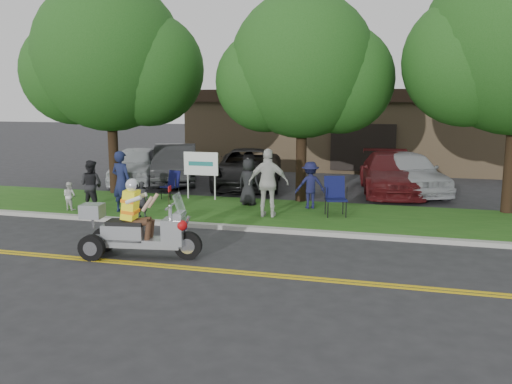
% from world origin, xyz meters
% --- Properties ---
extents(ground, '(120.00, 120.00, 0.00)m').
position_xyz_m(ground, '(0.00, 0.00, 0.00)').
color(ground, '#28282B').
rests_on(ground, ground).
extents(centerline_near, '(60.00, 0.10, 0.01)m').
position_xyz_m(centerline_near, '(0.00, -0.58, 0.01)').
color(centerline_near, gold).
rests_on(centerline_near, ground).
extents(centerline_far, '(60.00, 0.10, 0.01)m').
position_xyz_m(centerline_far, '(0.00, -0.42, 0.01)').
color(centerline_far, gold).
rests_on(centerline_far, ground).
extents(curb, '(60.00, 0.25, 0.12)m').
position_xyz_m(curb, '(0.00, 3.05, 0.06)').
color(curb, '#A8A89E').
rests_on(curb, ground).
extents(grass_verge, '(60.00, 4.00, 0.10)m').
position_xyz_m(grass_verge, '(0.00, 5.20, 0.06)').
color(grass_verge, '#215516').
rests_on(grass_verge, ground).
extents(commercial_building, '(18.00, 8.20, 4.00)m').
position_xyz_m(commercial_building, '(2.00, 18.98, 2.01)').
color(commercial_building, '#9E7F5B').
rests_on(commercial_building, ground).
extents(tree_left, '(6.62, 5.40, 7.78)m').
position_xyz_m(tree_left, '(-6.44, 7.03, 4.85)').
color(tree_left, '#332114').
rests_on(tree_left, ground).
extents(tree_mid, '(5.88, 4.80, 7.05)m').
position_xyz_m(tree_mid, '(0.55, 7.23, 4.43)').
color(tree_mid, '#332114').
rests_on(tree_mid, ground).
extents(business_sign, '(1.25, 0.06, 1.75)m').
position_xyz_m(business_sign, '(-2.90, 6.60, 1.26)').
color(business_sign, silver).
rests_on(business_sign, ground).
extents(trike_scooter, '(2.78, 1.04, 1.82)m').
position_xyz_m(trike_scooter, '(-1.95, -0.05, 0.64)').
color(trike_scooter, black).
rests_on(trike_scooter, ground).
extents(lawn_chair_a, '(0.66, 0.67, 0.97)m').
position_xyz_m(lawn_chair_a, '(-3.95, 6.48, 0.65)').
color(lawn_chair_a, black).
rests_on(lawn_chair_a, grass_verge).
extents(lawn_chair_b, '(0.78, 0.79, 1.17)m').
position_xyz_m(lawn_chair_b, '(1.92, 5.19, 0.77)').
color(lawn_chair_b, black).
rests_on(lawn_chair_b, grass_verge).
extents(spectator_adult_left, '(0.78, 0.60, 1.90)m').
position_xyz_m(spectator_adult_left, '(-4.48, 3.91, 1.06)').
color(spectator_adult_left, '#181F43').
rests_on(spectator_adult_left, grass_verge).
extents(spectator_adult_mid, '(0.81, 0.66, 1.57)m').
position_xyz_m(spectator_adult_mid, '(-5.61, 4.02, 0.89)').
color(spectator_adult_mid, black).
rests_on(spectator_adult_mid, grass_verge).
extents(spectator_adult_right, '(1.24, 0.62, 2.03)m').
position_xyz_m(spectator_adult_right, '(0.04, 4.46, 1.12)').
color(spectator_adult_right, silver).
rests_on(spectator_adult_right, grass_verge).
extents(spectator_chair_a, '(1.11, 0.89, 1.50)m').
position_xyz_m(spectator_chair_a, '(1.02, 6.03, 0.85)').
color(spectator_chair_a, '#181A45').
rests_on(spectator_chair_a, grass_verge).
extents(spectator_chair_b, '(0.85, 0.65, 1.54)m').
position_xyz_m(spectator_chair_b, '(-1.03, 6.05, 0.87)').
color(spectator_chair_b, black).
rests_on(spectator_chair_b, grass_verge).
extents(child_left, '(0.39, 0.26, 1.08)m').
position_xyz_m(child_left, '(-3.55, 3.40, 0.64)').
color(child_left, '#232326').
rests_on(child_left, grass_verge).
extents(child_right, '(0.50, 0.43, 0.89)m').
position_xyz_m(child_right, '(-6.24, 3.77, 0.55)').
color(child_right, silver).
rests_on(child_right, grass_verge).
extents(parked_car_far_left, '(3.16, 4.92, 1.56)m').
position_xyz_m(parked_car_far_left, '(-7.08, 9.79, 0.78)').
color(parked_car_far_left, silver).
rests_on(parked_car_far_left, ground).
extents(parked_car_left, '(3.41, 5.24, 1.63)m').
position_xyz_m(parked_car_left, '(-5.50, 10.31, 0.82)').
color(parked_car_left, '#2C2C2F').
rests_on(parked_car_left, ground).
extents(parked_car_mid, '(3.59, 5.94, 1.54)m').
position_xyz_m(parked_car_mid, '(-2.22, 10.08, 0.77)').
color(parked_car_mid, black).
rests_on(parked_car_mid, ground).
extents(parked_car_right, '(2.81, 5.49, 1.53)m').
position_xyz_m(parked_car_right, '(3.41, 10.16, 0.76)').
color(parked_car_right, '#571416').
rests_on(parked_car_right, ground).
extents(parked_car_far_right, '(3.67, 5.22, 1.65)m').
position_xyz_m(parked_car_far_right, '(4.00, 10.24, 0.83)').
color(parked_car_far_right, '#B2B5BA').
rests_on(parked_car_far_right, ground).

